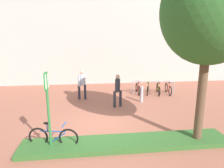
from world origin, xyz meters
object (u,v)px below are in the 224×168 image
bike_at_sign (53,137)px  person_suited_navy (118,88)px  tree_sidewalk (210,11)px  parking_sign_post (48,101)px  bollard_steel (142,94)px  bike_rack_cluster (153,88)px  person_shirt_blue (82,83)px

bike_at_sign → person_suited_navy: bearing=54.3°
tree_sidewalk → parking_sign_post: bearing=179.1°
person_suited_navy → parking_sign_post: bearing=-125.0°
bollard_steel → person_suited_navy: 1.67m
bike_rack_cluster → person_suited_navy: 3.51m
bike_rack_cluster → person_suited_navy: bearing=-139.7°
person_shirt_blue → bike_at_sign: bearing=-98.7°
bike_at_sign → bike_rack_cluster: bike_at_sign is taller
bike_rack_cluster → person_shirt_blue: person_shirt_blue is taller
bollard_steel → person_suited_navy: bearing=-156.8°
parking_sign_post → bike_rack_cluster: size_ratio=0.97×
tree_sidewalk → person_suited_navy: (-2.20, 3.97, -3.32)m
bike_rack_cluster → person_shirt_blue: 4.59m
person_suited_navy → bike_rack_cluster: bearing=40.3°
bike_at_sign → person_shirt_blue: bearing=81.3°
bollard_steel → person_shirt_blue: (-3.32, 0.94, 0.53)m
parking_sign_post → bollard_steel: 6.28m
bollard_steel → person_suited_navy: (-1.45, -0.62, 0.53)m
bollard_steel → bike_at_sign: bearing=-133.6°
bike_rack_cluster → bollard_steel: 2.00m
parking_sign_post → person_shirt_blue: bearing=81.0°
bike_at_sign → bollard_steel: bollard_steel is taller
parking_sign_post → bike_at_sign: 1.33m
tree_sidewalk → parking_sign_post: 5.60m
bike_at_sign → bike_rack_cluster: 7.97m
bike_at_sign → person_shirt_blue: size_ratio=0.97×
tree_sidewalk → person_shirt_blue: (-4.07, 5.53, -3.32)m
person_suited_navy → bike_at_sign: bearing=-125.7°
bollard_steel → person_shirt_blue: size_ratio=0.52×
tree_sidewalk → person_shirt_blue: 7.63m
bike_at_sign → person_shirt_blue: (0.81, 5.27, 0.63)m
bike_at_sign → parking_sign_post: bearing=-108.3°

